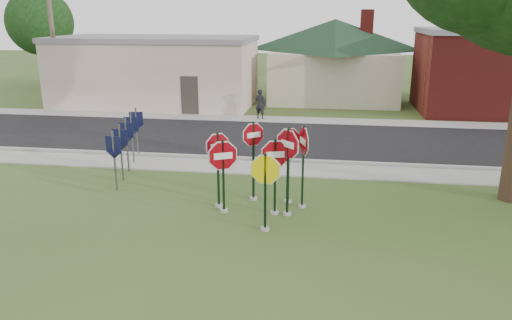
# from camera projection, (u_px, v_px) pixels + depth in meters

# --- Properties ---
(ground) EXTENTS (120.00, 120.00, 0.00)m
(ground) POSITION_uv_depth(u_px,v_px,m) (256.00, 231.00, 13.32)
(ground) COLOR #2E4B1C
(ground) RESTS_ON ground
(sidewalk_near) EXTENTS (60.00, 1.60, 0.06)m
(sidewalk_near) POSITION_uv_depth(u_px,v_px,m) (278.00, 169.00, 18.53)
(sidewalk_near) COLOR gray
(sidewalk_near) RESTS_ON ground
(road) EXTENTS (60.00, 7.00, 0.04)m
(road) POSITION_uv_depth(u_px,v_px,m) (288.00, 140.00, 22.80)
(road) COLOR black
(road) RESTS_ON ground
(sidewalk_far) EXTENTS (60.00, 1.60, 0.06)m
(sidewalk_far) POSITION_uv_depth(u_px,v_px,m) (295.00, 120.00, 26.88)
(sidewalk_far) COLOR gray
(sidewalk_far) RESTS_ON ground
(curb) EXTENTS (60.00, 0.20, 0.14)m
(curb) POSITION_uv_depth(u_px,v_px,m) (280.00, 160.00, 19.47)
(curb) COLOR gray
(curb) RESTS_ON ground
(stop_sign_center) EXTENTS (1.07, 0.33, 2.35)m
(stop_sign_center) POSITION_uv_depth(u_px,v_px,m) (275.00, 166.00, 14.08)
(stop_sign_center) COLOR #99978F
(stop_sign_center) RESTS_ON ground
(stop_sign_yellow) EXTENTS (1.11, 0.24, 2.25)m
(stop_sign_yellow) POSITION_uv_depth(u_px,v_px,m) (265.00, 182.00, 13.02)
(stop_sign_yellow) COLOR #99978F
(stop_sign_yellow) RESTS_ON ground
(stop_sign_left) EXTENTS (1.06, 0.55, 2.30)m
(stop_sign_left) POSITION_uv_depth(u_px,v_px,m) (223.00, 166.00, 14.25)
(stop_sign_left) COLOR #99978F
(stop_sign_left) RESTS_ON ground
(stop_sign_right) EXTENTS (0.82, 0.82, 2.68)m
(stop_sign_right) POSITION_uv_depth(u_px,v_px,m) (288.00, 159.00, 13.93)
(stop_sign_right) COLOR #99978F
(stop_sign_right) RESTS_ON ground
(stop_sign_back_right) EXTENTS (0.99, 0.24, 2.49)m
(stop_sign_back_right) POSITION_uv_depth(u_px,v_px,m) (289.00, 155.00, 14.89)
(stop_sign_back_right) COLOR #99978F
(stop_sign_back_right) RESTS_ON ground
(stop_sign_back_left) EXTENTS (0.78, 0.64, 2.58)m
(stop_sign_back_left) POSITION_uv_depth(u_px,v_px,m) (253.00, 151.00, 15.13)
(stop_sign_back_left) COLOR #99978F
(stop_sign_back_left) RESTS_ON ground
(stop_sign_far_right) EXTENTS (0.40, 1.12, 2.64)m
(stop_sign_far_right) POSITION_uv_depth(u_px,v_px,m) (303.00, 154.00, 14.50)
(stop_sign_far_right) COLOR #99978F
(stop_sign_far_right) RESTS_ON ground
(stop_sign_far_left) EXTENTS (0.81, 0.67, 2.41)m
(stop_sign_far_left) POSITION_uv_depth(u_px,v_px,m) (218.00, 160.00, 14.61)
(stop_sign_far_left) COLOR #99978F
(stop_sign_far_left) RESTS_ON ground
(route_sign_row) EXTENTS (1.43, 4.63, 2.00)m
(route_sign_row) POSITION_uv_depth(u_px,v_px,m) (127.00, 139.00, 18.00)
(route_sign_row) COLOR #59595E
(route_sign_row) RESTS_ON ground
(building_stucco) EXTENTS (12.20, 6.20, 4.20)m
(building_stucco) POSITION_uv_depth(u_px,v_px,m) (155.00, 70.00, 31.04)
(building_stucco) COLOR silver
(building_stucco) RESTS_ON ground
(building_house) EXTENTS (11.60, 11.60, 6.20)m
(building_house) POSITION_uv_depth(u_px,v_px,m) (335.00, 43.00, 32.87)
(building_house) COLOR beige
(building_house) RESTS_ON ground
(building_brick) EXTENTS (10.20, 6.20, 4.75)m
(building_brick) POSITION_uv_depth(u_px,v_px,m) (511.00, 71.00, 28.50)
(building_brick) COLOR maroon
(building_brick) RESTS_ON ground
(utility_pole_near) EXTENTS (2.20, 0.26, 9.50)m
(utility_pole_near) POSITION_uv_depth(u_px,v_px,m) (51.00, 24.00, 28.28)
(utility_pole_near) COLOR #4D3E33
(utility_pole_near) RESTS_ON ground
(bg_tree_left) EXTENTS (4.90, 4.90, 7.35)m
(bg_tree_left) POSITION_uv_depth(u_px,v_px,m) (40.00, 22.00, 37.49)
(bg_tree_left) COLOR black
(bg_tree_left) RESTS_ON ground
(pedestrian) EXTENTS (0.67, 0.54, 1.60)m
(pedestrian) POSITION_uv_depth(u_px,v_px,m) (260.00, 104.00, 26.95)
(pedestrian) COLOR black
(pedestrian) RESTS_ON sidewalk_far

